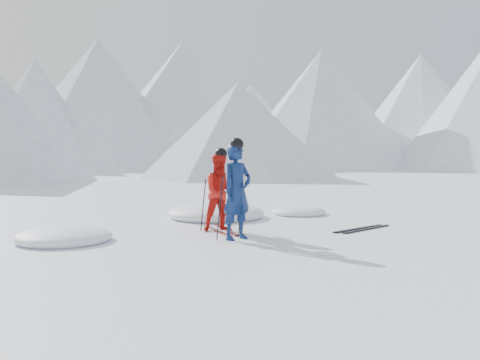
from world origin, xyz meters
TOP-DOWN VIEW (x-y plane):
  - ground at (0.00, 0.00)m, footprint 160.00×160.00m
  - mountain_range at (5.71, 35.31)m, footprint 106.15×62.94m
  - skier_blue at (-2.29, -0.30)m, footprint 0.74×0.54m
  - skier_red at (-1.95, 0.77)m, footprint 0.96×0.84m
  - pole_blue_left at (-2.59, -0.15)m, footprint 0.12×0.09m
  - pole_blue_right at (-2.04, -0.05)m, footprint 0.12×0.07m
  - pole_red_left at (-2.25, 1.02)m, footprint 0.11×0.09m
  - pole_red_right at (-1.65, 0.92)m, footprint 0.11×0.08m
  - ski_worn_left at (-2.07, 0.77)m, footprint 0.50×1.67m
  - ski_worn_right at (-1.83, 0.77)m, footprint 0.61×1.64m
  - ski_loose_a at (0.63, -0.77)m, footprint 1.70×0.27m
  - ski_loose_b at (0.73, -0.92)m, footprint 1.70×0.33m
  - snow_lumps at (-1.54, 2.31)m, footprint 8.15×3.46m

SIDE VIEW (x-z plane):
  - ground at x=0.00m, z-range 0.00..0.00m
  - snow_lumps at x=-1.54m, z-range -0.27..0.27m
  - ski_worn_left at x=-2.07m, z-range 0.00..0.03m
  - ski_worn_right at x=-1.83m, z-range 0.00..0.03m
  - ski_loose_a at x=0.63m, z-range 0.00..0.03m
  - ski_loose_b at x=0.73m, z-range 0.00..0.03m
  - pole_red_left at x=-2.25m, z-range 0.00..1.12m
  - pole_red_right at x=-1.65m, z-range 0.00..1.12m
  - pole_blue_left at x=-2.59m, z-range 0.00..1.24m
  - pole_blue_right at x=-2.04m, z-range 0.00..1.24m
  - skier_red at x=-1.95m, z-range 0.00..1.68m
  - skier_blue at x=-2.29m, z-range 0.00..1.86m
  - mountain_range at x=5.71m, z-range -1.04..14.49m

